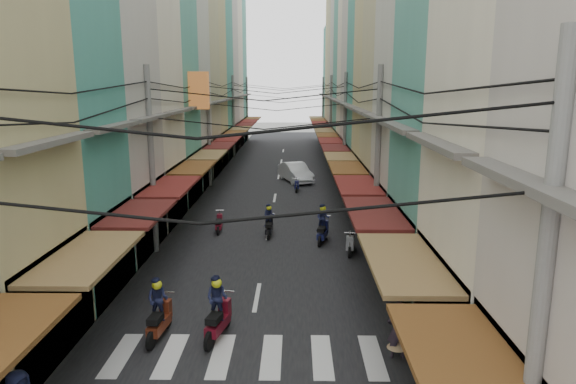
# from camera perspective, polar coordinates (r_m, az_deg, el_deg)

# --- Properties ---
(ground) EXTENTS (160.00, 160.00, 0.00)m
(ground) POSITION_cam_1_polar(r_m,az_deg,el_deg) (20.41, -3.05, -9.37)
(ground) COLOR slate
(ground) RESTS_ON ground
(road) EXTENTS (10.00, 80.00, 0.02)m
(road) POSITION_cam_1_polar(r_m,az_deg,el_deg) (39.68, -1.14, 1.24)
(road) COLOR black
(road) RESTS_ON ground
(sidewalk_left) EXTENTS (3.00, 80.00, 0.06)m
(sidewalk_left) POSITION_cam_1_polar(r_m,az_deg,el_deg) (40.42, -10.39, 1.27)
(sidewalk_left) COLOR gray
(sidewalk_left) RESTS_ON ground
(sidewalk_right) EXTENTS (3.00, 80.00, 0.06)m
(sidewalk_right) POSITION_cam_1_polar(r_m,az_deg,el_deg) (39.99, 8.21, 1.23)
(sidewalk_right) COLOR gray
(sidewalk_right) RESTS_ON ground
(crosswalk) EXTENTS (7.55, 2.40, 0.01)m
(crosswalk) POSITION_cam_1_polar(r_m,az_deg,el_deg) (14.99, -4.65, -17.68)
(crosswalk) COLOR silver
(crosswalk) RESTS_ON ground
(building_row_left) EXTENTS (7.80, 67.67, 23.70)m
(building_row_left) POSITION_cam_1_polar(r_m,az_deg,el_deg) (36.78, -14.29, 15.32)
(building_row_left) COLOR beige
(building_row_left) RESTS_ON ground
(building_row_right) EXTENTS (7.80, 68.98, 22.59)m
(building_row_right) POSITION_cam_1_polar(r_m,az_deg,el_deg) (36.06, 11.72, 14.92)
(building_row_right) COLOR teal
(building_row_right) RESTS_ON ground
(utility_poles) EXTENTS (10.20, 66.13, 8.20)m
(utility_poles) POSITION_cam_1_polar(r_m,az_deg,el_deg) (34.00, -1.47, 10.59)
(utility_poles) COLOR slate
(utility_poles) RESTS_ON ground
(white_car) EXTENTS (5.47, 3.57, 1.80)m
(white_car) POSITION_cam_1_polar(r_m,az_deg,el_deg) (39.49, 0.86, 1.17)
(white_car) COLOR silver
(white_car) RESTS_ON ground
(bicycle) EXTENTS (1.50, 0.81, 0.98)m
(bicycle) POSITION_cam_1_polar(r_m,az_deg,el_deg) (23.22, 16.28, -7.17)
(bicycle) COLOR black
(bicycle) RESTS_ON ground
(moving_scooters) EXTENTS (6.92, 23.05, 1.95)m
(moving_scooters) POSITION_cam_1_polar(r_m,az_deg,el_deg) (21.26, -2.72, -6.91)
(moving_scooters) COLOR black
(moving_scooters) RESTS_ON ground
(parked_scooters) EXTENTS (12.82, 15.32, 0.96)m
(parked_scooters) POSITION_cam_1_polar(r_m,az_deg,el_deg) (16.44, 11.15, -13.35)
(parked_scooters) COLOR black
(parked_scooters) RESTS_ON ground
(pedestrians) EXTENTS (12.25, 20.77, 2.21)m
(pedestrians) POSITION_cam_1_polar(r_m,az_deg,el_deg) (21.13, -16.21, -6.07)
(pedestrians) COLOR #2A1F2A
(pedestrians) RESTS_ON ground
(market_umbrella) EXTENTS (2.39, 2.39, 2.52)m
(market_umbrella) POSITION_cam_1_polar(r_m,az_deg,el_deg) (14.30, 24.91, -10.58)
(market_umbrella) COLOR #B2B2B7
(market_umbrella) RESTS_ON ground
(traffic_sign) EXTENTS (0.10, 0.65, 2.96)m
(traffic_sign) POSITION_cam_1_polar(r_m,az_deg,el_deg) (16.04, 15.61, -7.67)
(traffic_sign) COLOR slate
(traffic_sign) RESTS_ON ground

